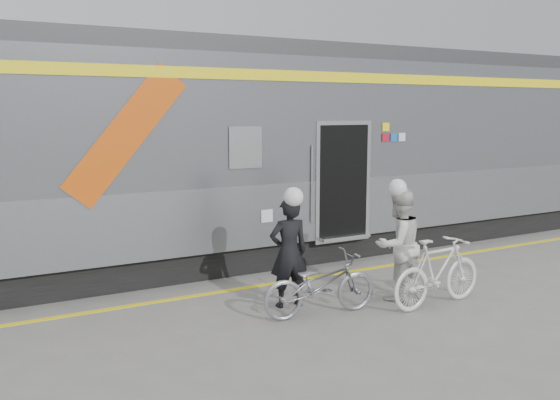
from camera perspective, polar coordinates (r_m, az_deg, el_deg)
ground at (r=8.46m, az=8.71°, el=-11.28°), size 90.00×90.00×0.00m
train at (r=11.28m, az=-7.51°, el=4.44°), size 24.00×3.17×4.10m
safety_strip at (r=10.16m, az=1.30°, el=-7.73°), size 24.00×0.12×0.01m
man at (r=8.67m, az=0.83°, el=-5.07°), size 0.63×0.45×1.63m
bicycle_left at (r=8.41m, az=3.89°, el=-8.11°), size 1.76×0.77×0.89m
woman at (r=9.18m, az=11.31°, el=-4.22°), size 0.87×0.69×1.70m
bicycle_right at (r=9.06m, az=14.95°, el=-6.71°), size 1.74×0.59×1.03m
helmet_man at (r=8.49m, az=0.85°, el=1.19°), size 0.28×0.28×0.28m
helmet_woman at (r=9.01m, az=11.49°, el=1.90°), size 0.27×0.27×0.27m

